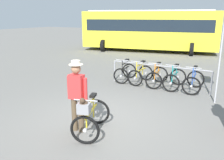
{
  "coord_description": "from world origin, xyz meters",
  "views": [
    {
      "loc": [
        3.11,
        -4.91,
        2.69
      ],
      "look_at": [
        0.12,
        0.47,
        1.0
      ],
      "focal_mm": 37.7,
      "sensor_mm": 36.0,
      "label": 1
    }
  ],
  "objects": [
    {
      "name": "racked_bike_yellow",
      "position": [
        -0.39,
        3.8,
        0.37
      ],
      "size": [
        0.72,
        1.15,
        0.98
      ],
      "color": "black",
      "rests_on": "ground"
    },
    {
      "name": "ground_plane",
      "position": [
        0.0,
        0.0,
        0.0
      ],
      "size": [
        80.0,
        80.0,
        0.0
      ],
      "primitive_type": "plane",
      "color": "slate"
    },
    {
      "name": "racked_bike_black",
      "position": [
        -1.09,
        3.82,
        0.37
      ],
      "size": [
        0.77,
        1.17,
        0.98
      ],
      "color": "black",
      "rests_on": "ground"
    },
    {
      "name": "racked_bike_orange",
      "position": [
        0.31,
        3.79,
        0.37
      ],
      "size": [
        0.74,
        1.14,
        0.97
      ],
      "color": "black",
      "rests_on": "ground"
    },
    {
      "name": "bike_rack_rail",
      "position": [
        0.41,
        3.6,
        0.68
      ],
      "size": [
        3.91,
        0.15,
        0.88
      ],
      "color": "#99999E",
      "rests_on": "ground"
    },
    {
      "name": "racked_bike_teal",
      "position": [
        1.01,
        3.77,
        0.37
      ],
      "size": [
        0.67,
        1.12,
        0.98
      ],
      "color": "black",
      "rests_on": "ground"
    },
    {
      "name": "person_with_featured_bike",
      "position": [
        -0.12,
        -0.78,
        0.95
      ],
      "size": [
        0.53,
        0.32,
        1.72
      ],
      "color": "brown",
      "rests_on": "ground"
    },
    {
      "name": "racked_bike_blue",
      "position": [
        1.71,
        3.75,
        0.37
      ],
      "size": [
        0.7,
        1.12,
        0.97
      ],
      "color": "black",
      "rests_on": "ground"
    },
    {
      "name": "featured_bicycle",
      "position": [
        0.27,
        -0.85,
        0.49
      ],
      "size": [
        0.96,
        1.26,
        1.09
      ],
      "color": "black",
      "rests_on": "ground"
    },
    {
      "name": "bus_distant",
      "position": [
        -3.35,
        12.51,
        1.74
      ],
      "size": [
        10.29,
        4.58,
        3.08
      ],
      "color": "yellow",
      "rests_on": "ground"
    }
  ]
}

